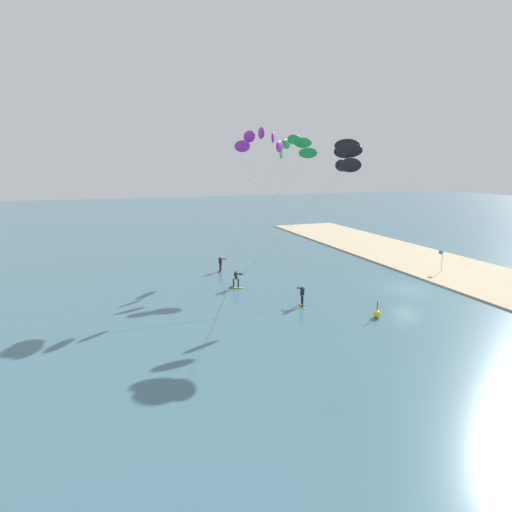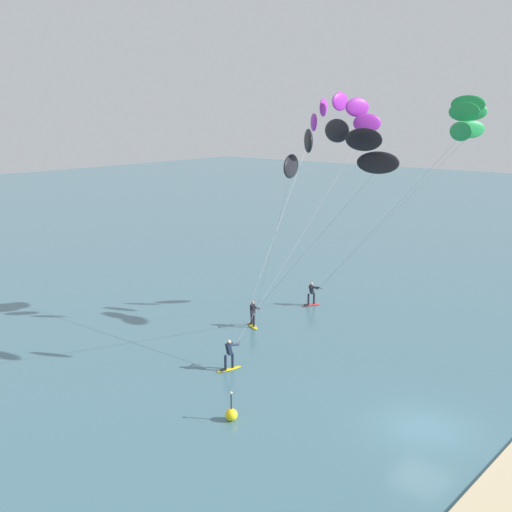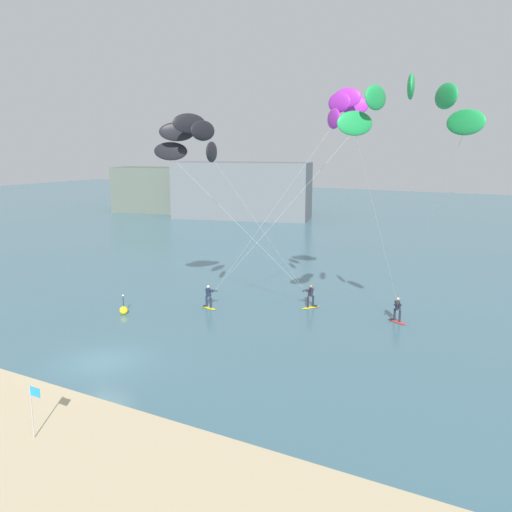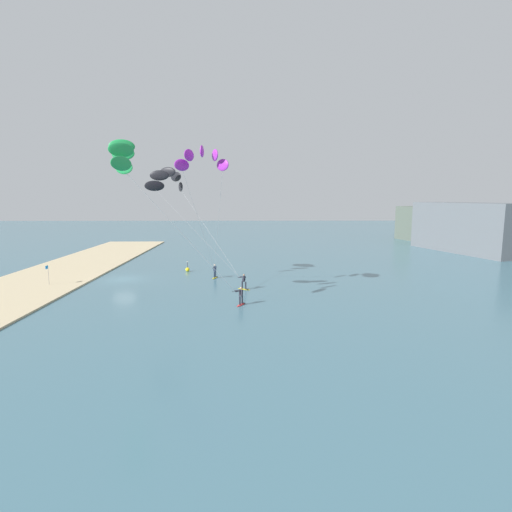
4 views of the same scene
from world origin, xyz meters
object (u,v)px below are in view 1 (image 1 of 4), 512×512
kitesurfer_far_out (263,146)px  marker_buoy (377,314)px  kitesurfer_nearshore (342,160)px  kitesurfer_mid_water (292,151)px  beach_flag (441,257)px

kitesurfer_far_out → marker_buoy: size_ratio=10.52×
kitesurfer_nearshore → marker_buoy: size_ratio=9.48×
kitesurfer_mid_water → kitesurfer_nearshore: bearing=175.1°
kitesurfer_mid_water → kitesurfer_far_out: 7.67m
beach_flag → kitesurfer_nearshore: bearing=97.7°
kitesurfer_nearshore → beach_flag: size_ratio=5.94×
kitesurfer_nearshore → beach_flag: kitesurfer_nearshore is taller
marker_buoy → kitesurfer_nearshore: bearing=-5.4°
kitesurfer_mid_water → beach_flag: (-10.59, -12.37, -10.86)m
kitesurfer_mid_water → beach_flag: 19.57m
kitesurfer_nearshore → beach_flag: 16.64m
kitesurfer_far_out → kitesurfer_mid_water: bearing=-45.8°
kitesurfer_far_out → marker_buoy: 18.94m
kitesurfer_far_out → beach_flag: size_ratio=6.60×
kitesurfer_nearshore → kitesurfer_mid_water: 12.51m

